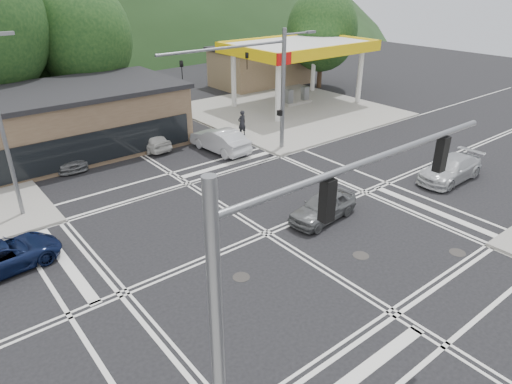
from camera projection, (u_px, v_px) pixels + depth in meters
ground at (267, 233)px, 21.48m from camera, size 120.00×120.00×0.00m
sidewalk_ne at (288, 111)px, 40.46m from camera, size 16.00×16.00×0.15m
gas_station_canopy at (299, 49)px, 40.12m from camera, size 12.32×8.34×5.75m
convenience_store at (261, 67)px, 49.52m from camera, size 10.00×6.00×3.80m
tree_n_c at (83, 37)px, 36.14m from camera, size 7.60×7.60×10.87m
tree_n_e at (28, 27)px, 36.98m from camera, size 8.40×8.40×11.98m
tree_ne at (322, 30)px, 46.55m from camera, size 7.20×7.20×9.99m
streetlight_nw at (1, 119)px, 20.89m from camera, size 2.50×0.25×9.00m
signal_mast_ne at (269, 78)px, 28.97m from camera, size 11.65×0.30×8.00m
signal_mast_sw at (285, 276)px, 9.90m from camera, size 9.14×0.28×8.00m
car_blue_west at (4, 256)px, 18.64m from camera, size 4.68×2.56×1.24m
car_grey_center at (323, 207)px, 22.47m from camera, size 4.14×2.05×1.36m
car_silver_east at (450, 169)px, 26.79m from camera, size 4.87×2.06×1.40m
car_queue_a at (220, 140)px, 31.10m from camera, size 2.08×4.93×1.58m
car_queue_b at (149, 139)px, 31.61m from camera, size 1.84×4.07×1.36m
car_northbound at (64, 154)px, 29.01m from camera, size 2.13×4.68×1.33m
pedestrian at (242, 123)px, 33.57m from camera, size 0.72×0.49×1.91m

